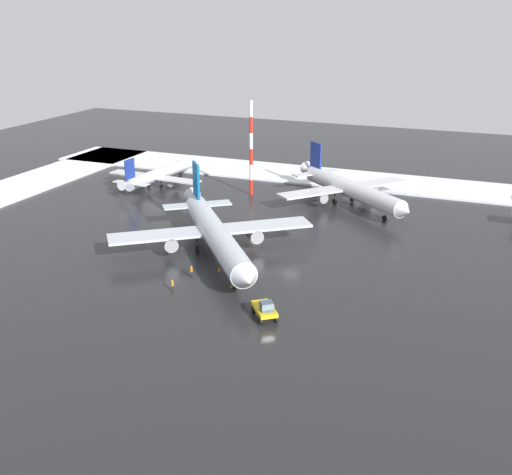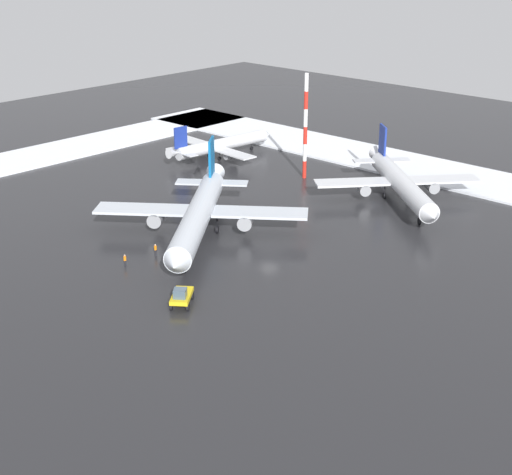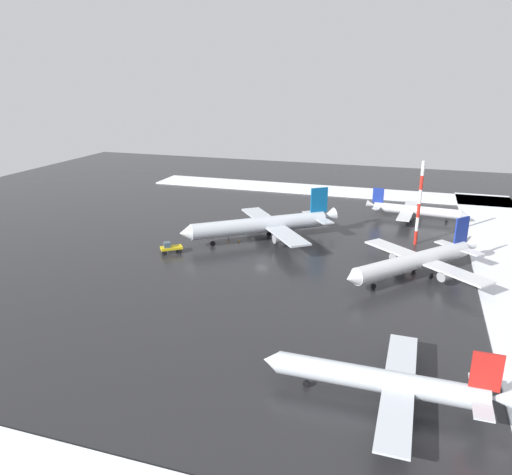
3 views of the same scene
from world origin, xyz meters
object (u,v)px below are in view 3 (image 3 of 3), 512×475
airplane_distant_tail (416,261)px  ground_crew_by_nose_gear (208,231)px  airplane_parked_portside (414,210)px  pushback_tug (170,247)px  airplane_foreground_jet (263,225)px  ground_crew_mid_apron (228,233)px  traffic_cone_mid_line (213,244)px  antenna_mast (419,204)px  traffic_cone_near_nose (239,241)px  airplane_far_rear (384,381)px

airplane_distant_tail → ground_crew_by_nose_gear: size_ratio=16.17×
airplane_parked_portside → pushback_tug: size_ratio=5.24×
airplane_foreground_jet → airplane_parked_portside: bearing=-176.7°
ground_crew_mid_apron → ground_crew_by_nose_gear: bearing=77.4°
airplane_foreground_jet → traffic_cone_mid_line: bearing=-2.3°
ground_crew_mid_apron → antenna_mast: bearing=-90.0°
ground_crew_by_nose_gear → airplane_foreground_jet: bearing=66.3°
pushback_tug → traffic_cone_near_nose: size_ratio=9.06×
airplane_parked_portside → traffic_cone_mid_line: bearing=-134.8°
ground_crew_by_nose_gear → traffic_cone_mid_line: size_ratio=3.11×
pushback_tug → traffic_cone_mid_line: pushback_tug is taller
airplane_foreground_jet → traffic_cone_mid_line: (-7.02, 9.76, -3.50)m
airplane_distant_tail → airplane_foreground_jet: bearing=-69.4°
antenna_mast → traffic_cone_near_nose: antenna_mast is taller
traffic_cone_mid_line → airplane_far_rear: bearing=-138.6°
ground_crew_by_nose_gear → ground_crew_mid_apron: same height
airplane_parked_portside → ground_crew_mid_apron: airplane_parked_portside is taller
pushback_tug → antenna_mast: (22.55, -50.36, 8.23)m
ground_crew_mid_apron → traffic_cone_mid_line: bearing=159.3°
airplane_parked_portside → traffic_cone_mid_line: airplane_parked_portside is taller
airplane_far_rear → airplane_parked_portside: (82.31, -1.71, -0.26)m
ground_crew_by_nose_gear → ground_crew_mid_apron: (-0.14, -5.23, 0.00)m
airplane_distant_tail → airplane_parked_portside: bearing=-137.7°
airplane_distant_tail → antenna_mast: bearing=-138.5°
airplane_parked_portside → pushback_tug: (-43.49, 49.48, -1.28)m
pushback_tug → ground_crew_by_nose_gear: bearing=-138.4°
ground_crew_mid_apron → traffic_cone_near_nose: bearing=-136.8°
airplane_far_rear → ground_crew_mid_apron: bearing=-52.5°
pushback_tug → ground_crew_by_nose_gear: 14.62m
antenna_mast → airplane_distant_tail: bearing=-179.1°
airplane_parked_portside → airplane_distant_tail: bearing=-83.3°
ground_crew_by_nose_gear → ground_crew_mid_apron: 5.23m
ground_crew_mid_apron → traffic_cone_near_nose: (-2.58, -3.58, -0.70)m
pushback_tug → traffic_cone_near_nose: pushback_tug is taller
airplane_distant_tail → traffic_cone_mid_line: 44.27m
ground_crew_by_nose_gear → ground_crew_mid_apron: bearing=63.9°
antenna_mast → ground_crew_by_nose_gear: bearing=99.7°
airplane_far_rear → traffic_cone_mid_line: bearing=-48.0°
airplane_distant_tail → ground_crew_mid_apron: (12.03, 42.71, -2.34)m
ground_crew_by_nose_gear → pushback_tug: bearing=-35.4°
airplane_parked_portside → ground_crew_by_nose_gear: airplane_parked_portside is taller
airplane_far_rear → traffic_cone_mid_line: (46.38, 40.93, -2.55)m
airplane_foreground_jet → traffic_cone_near_nose: 6.82m
airplane_parked_portside → traffic_cone_near_nose: airplane_parked_portside is taller
ground_crew_mid_apron → airplane_foreground_jet: bearing=-98.7°
ground_crew_by_nose_gear → traffic_cone_mid_line: bearing=6.5°
antenna_mast → pushback_tug: bearing=114.1°
airplane_distant_tail → airplane_parked_portside: 41.32m
airplane_foreground_jet → airplane_distant_tail: airplane_foreground_jet is taller
ground_crew_mid_apron → traffic_cone_mid_line: 6.79m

